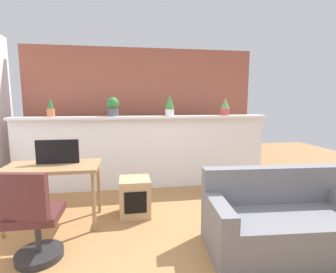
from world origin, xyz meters
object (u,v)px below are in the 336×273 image
side_cube_shelf (135,197)px  couch (283,222)px  potted_plant_3 (225,106)px  potted_plant_1 (113,106)px  office_chair (34,223)px  tv_monitor (58,152)px  desk (53,172)px  potted_plant_2 (170,104)px  potted_plant_0 (51,108)px

side_cube_shelf → couch: (1.48, -1.01, 0.03)m
potted_plant_3 → potted_plant_1: bearing=179.5°
office_chair → side_cube_shelf: size_ratio=1.82×
tv_monitor → potted_plant_1: bearing=60.5°
potted_plant_3 → desk: 2.96m
potted_plant_2 → couch: 2.53m
potted_plant_0 → couch: 3.63m
potted_plant_0 → potted_plant_1: (0.97, 0.01, 0.03)m
office_chair → potted_plant_3: bearing=36.2°
couch → potted_plant_3: bearing=85.5°
tv_monitor → couch: tv_monitor is taller
tv_monitor → side_cube_shelf: tv_monitor is taller
desk → couch: bearing=-20.2°
potted_plant_3 → side_cube_shelf: size_ratio=0.62×
couch → tv_monitor: bearing=157.8°
potted_plant_3 → tv_monitor: 2.84m
desk → side_cube_shelf: (0.98, 0.10, -0.42)m
side_cube_shelf → desk: bearing=-174.2°
potted_plant_2 → tv_monitor: potted_plant_2 is taller
tv_monitor → potted_plant_0: bearing=108.4°
potted_plant_1 → desk: (-0.66, -1.17, -0.76)m
potted_plant_1 → couch: potted_plant_1 is taller
potted_plant_0 → potted_plant_3: bearing=-0.1°
potted_plant_1 → tv_monitor: 1.36m
desk → tv_monitor: tv_monitor is taller
potted_plant_3 → couch: bearing=-94.5°
couch → potted_plant_2: bearing=111.9°
office_chair → couch: size_ratio=0.57×
tv_monitor → couch: 2.68m
potted_plant_3 → tv_monitor: bearing=-157.5°
tv_monitor → couch: (2.42, -0.99, -0.62)m
potted_plant_1 → office_chair: 2.28m
office_chair → potted_plant_0: bearing=99.9°
potted_plant_1 → couch: bearing=-49.0°
potted_plant_2 → desk: size_ratio=0.34×
tv_monitor → office_chair: (-0.02, -0.84, -0.51)m
potted_plant_2 → office_chair: potted_plant_2 is taller
desk → couch: 2.65m
potted_plant_3 → potted_plant_2: bearing=178.5°
potted_plant_0 → potted_plant_2: potted_plant_2 is taller
potted_plant_2 → side_cube_shelf: (-0.65, -1.07, -1.21)m
desk → side_cube_shelf: bearing=5.8°
potted_plant_2 → couch: size_ratio=0.24×
potted_plant_1 → couch: (1.80, -2.07, -1.15)m
potted_plant_0 → potted_plant_2: size_ratio=0.84×
potted_plant_3 → side_cube_shelf: (-1.64, -1.05, -1.17)m
potted_plant_2 → desk: (-1.63, -1.17, -0.79)m
potted_plant_0 → side_cube_shelf: 2.03m
side_cube_shelf → potted_plant_1: bearing=106.6°
potted_plant_0 → couch: potted_plant_0 is taller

